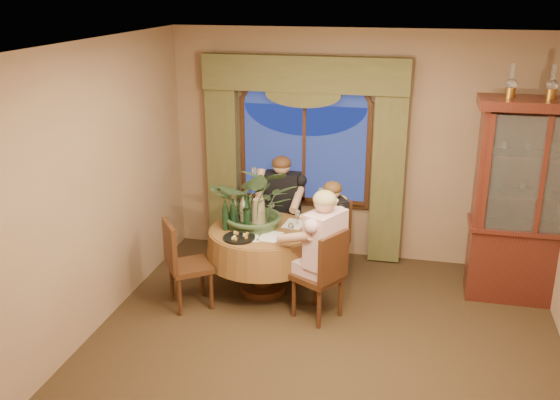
% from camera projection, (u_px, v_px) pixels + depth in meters
% --- Properties ---
extents(floor, '(5.00, 5.00, 0.00)m').
position_uv_depth(floor, '(317.00, 363.00, 5.69)').
color(floor, black).
rests_on(floor, ground).
extents(wall_back, '(4.50, 0.00, 4.50)m').
position_uv_depth(wall_back, '(354.00, 147.00, 7.53)').
color(wall_back, '#8D694C').
rests_on(wall_back, ground).
extents(ceiling, '(5.00, 5.00, 0.00)m').
position_uv_depth(ceiling, '(324.00, 49.00, 4.77)').
color(ceiling, white).
rests_on(ceiling, wall_back).
extents(window, '(1.62, 0.10, 1.32)m').
position_uv_depth(window, '(304.00, 154.00, 7.62)').
color(window, navy).
rests_on(window, wall_back).
extents(arched_transom, '(1.60, 0.06, 0.44)m').
position_uv_depth(arched_transom, '(305.00, 90.00, 7.37)').
color(arched_transom, navy).
rests_on(arched_transom, wall_back).
extents(drapery_left, '(0.38, 0.14, 2.32)m').
position_uv_depth(drapery_left, '(223.00, 159.00, 7.83)').
color(drapery_left, '#4C4A28').
rests_on(drapery_left, floor).
extents(drapery_right, '(0.38, 0.14, 2.32)m').
position_uv_depth(drapery_right, '(388.00, 170.00, 7.40)').
color(drapery_right, '#4C4A28').
rests_on(drapery_right, floor).
extents(swag_valance, '(2.45, 0.16, 0.42)m').
position_uv_depth(swag_valance, '(304.00, 74.00, 7.23)').
color(swag_valance, '#4C4A28').
rests_on(swag_valance, wall_back).
extents(dining_table, '(1.65, 1.65, 0.75)m').
position_uv_depth(dining_table, '(262.00, 260.00, 6.89)').
color(dining_table, brown).
rests_on(dining_table, floor).
extents(china_cabinet, '(1.36, 0.54, 2.19)m').
position_uv_depth(china_cabinet, '(535.00, 204.00, 6.52)').
color(china_cabinet, '#3A120D').
rests_on(china_cabinet, floor).
extents(oil_lamp_left, '(0.11, 0.11, 0.34)m').
position_uv_depth(oil_lamp_left, '(512.00, 81.00, 6.18)').
color(oil_lamp_left, '#A5722D').
rests_on(oil_lamp_left, china_cabinet).
extents(oil_lamp_center, '(0.11, 0.11, 0.34)m').
position_uv_depth(oil_lamp_center, '(552.00, 82.00, 6.10)').
color(oil_lamp_center, '#A5722D').
rests_on(oil_lamp_center, china_cabinet).
extents(chair_right, '(0.58, 0.58, 0.96)m').
position_uv_depth(chair_right, '(318.00, 274.00, 6.33)').
color(chair_right, black).
rests_on(chair_right, floor).
extents(chair_back_right, '(0.59, 0.59, 0.96)m').
position_uv_depth(chair_back_right, '(325.00, 239.00, 7.20)').
color(chair_back_right, black).
rests_on(chair_back_right, floor).
extents(chair_back, '(0.47, 0.47, 0.96)m').
position_uv_depth(chair_back, '(272.00, 223.00, 7.68)').
color(chair_back, black).
rests_on(chair_back, floor).
extents(chair_front_left, '(0.59, 0.59, 0.96)m').
position_uv_depth(chair_front_left, '(190.00, 264.00, 6.56)').
color(chair_front_left, black).
rests_on(chair_front_left, floor).
extents(person_pink, '(0.63, 0.65, 1.37)m').
position_uv_depth(person_pink, '(325.00, 256.00, 6.26)').
color(person_pink, beige).
rests_on(person_pink, floor).
extents(person_back, '(0.50, 0.46, 1.35)m').
position_uv_depth(person_back, '(282.00, 209.00, 7.57)').
color(person_back, black).
rests_on(person_back, floor).
extents(person_scarf, '(0.57, 0.58, 1.22)m').
position_uv_depth(person_scarf, '(333.00, 232.00, 7.06)').
color(person_scarf, black).
rests_on(person_scarf, floor).
extents(stoneware_vase, '(0.17, 0.17, 0.31)m').
position_uv_depth(stoneware_vase, '(259.00, 213.00, 6.80)').
color(stoneware_vase, gray).
rests_on(stoneware_vase, dining_table).
extents(centerpiece_plant, '(0.96, 1.07, 0.83)m').
position_uv_depth(centerpiece_plant, '(257.00, 172.00, 6.67)').
color(centerpiece_plant, '#385131').
rests_on(centerpiece_plant, dining_table).
extents(olive_bowl, '(0.17, 0.17, 0.05)m').
position_uv_depth(olive_bowl, '(264.00, 228.00, 6.73)').
color(olive_bowl, '#43542E').
rests_on(olive_bowl, dining_table).
extents(cheese_platter, '(0.34, 0.34, 0.02)m').
position_uv_depth(cheese_platter, '(239.00, 238.00, 6.50)').
color(cheese_platter, black).
rests_on(cheese_platter, dining_table).
extents(wine_bottle_0, '(0.07, 0.07, 0.33)m').
position_uv_depth(wine_bottle_0, '(233.00, 210.00, 6.85)').
color(wine_bottle_0, tan).
rests_on(wine_bottle_0, dining_table).
extents(wine_bottle_1, '(0.07, 0.07, 0.33)m').
position_uv_depth(wine_bottle_1, '(247.00, 217.00, 6.66)').
color(wine_bottle_1, black).
rests_on(wine_bottle_1, dining_table).
extents(wine_bottle_2, '(0.07, 0.07, 0.33)m').
position_uv_depth(wine_bottle_2, '(246.00, 208.00, 6.92)').
color(wine_bottle_2, black).
rests_on(wine_bottle_2, dining_table).
extents(wine_bottle_3, '(0.07, 0.07, 0.33)m').
position_uv_depth(wine_bottle_3, '(225.00, 215.00, 6.70)').
color(wine_bottle_3, black).
rests_on(wine_bottle_3, dining_table).
extents(wine_bottle_4, '(0.07, 0.07, 0.33)m').
position_uv_depth(wine_bottle_4, '(243.00, 211.00, 6.83)').
color(wine_bottle_4, tan).
rests_on(wine_bottle_4, dining_table).
extents(wine_bottle_5, '(0.07, 0.07, 0.33)m').
position_uv_depth(wine_bottle_5, '(233.00, 213.00, 6.75)').
color(wine_bottle_5, black).
rests_on(wine_bottle_5, dining_table).
extents(tasting_paper_0, '(0.24, 0.32, 0.00)m').
position_uv_depth(tasting_paper_0, '(270.00, 236.00, 6.56)').
color(tasting_paper_0, white).
rests_on(tasting_paper_0, dining_table).
extents(tasting_paper_1, '(0.24, 0.32, 0.00)m').
position_uv_depth(tasting_paper_1, '(294.00, 224.00, 6.90)').
color(tasting_paper_1, white).
rests_on(tasting_paper_1, dining_table).
extents(tasting_paper_2, '(0.29, 0.35, 0.00)m').
position_uv_depth(tasting_paper_2, '(248.00, 237.00, 6.56)').
color(tasting_paper_2, white).
rests_on(tasting_paper_2, dining_table).
extents(wine_glass_person_pink, '(0.07, 0.07, 0.18)m').
position_uv_depth(wine_glass_person_pink, '(291.00, 231.00, 6.49)').
color(wine_glass_person_pink, silver).
rests_on(wine_glass_person_pink, dining_table).
extents(wine_glass_person_back, '(0.07, 0.07, 0.18)m').
position_uv_depth(wine_glass_person_back, '(272.00, 209.00, 7.11)').
color(wine_glass_person_back, silver).
rests_on(wine_glass_person_back, dining_table).
extents(wine_glass_person_scarf, '(0.07, 0.07, 0.18)m').
position_uv_depth(wine_glass_person_scarf, '(297.00, 217.00, 6.86)').
color(wine_glass_person_scarf, silver).
rests_on(wine_glass_person_scarf, dining_table).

